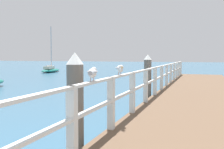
{
  "coord_description": "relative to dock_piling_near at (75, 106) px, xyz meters",
  "views": [
    {
      "loc": [
        0.23,
        0.81,
        1.74
      ],
      "look_at": [
        -3.59,
        11.81,
        0.93
      ],
      "focal_mm": 42.65,
      "sensor_mm": 36.0,
      "label": 1
    }
  ],
  "objects": [
    {
      "name": "pier_deck",
      "position": [
        1.79,
        6.17,
        -0.73
      ],
      "size": [
        2.97,
        21.85,
        0.37
      ],
      "primitive_type": "cube",
      "color": "brown",
      "rests_on": "ground_plane"
    },
    {
      "name": "pier_railing",
      "position": [
        0.38,
        6.17,
        0.07
      ],
      "size": [
        0.12,
        20.37,
        0.99
      ],
      "color": "silver",
      "rests_on": "pier_deck"
    },
    {
      "name": "dock_piling_near",
      "position": [
        0.0,
        0.0,
        0.0
      ],
      "size": [
        0.29,
        0.29,
        1.81
      ],
      "color": "#6B6056",
      "rests_on": "ground_plane"
    },
    {
      "name": "dock_piling_far",
      "position": [
        0.0,
        5.99,
        0.0
      ],
      "size": [
        0.29,
        0.29,
        1.81
      ],
      "color": "#6B6056",
      "rests_on": "ground_plane"
    },
    {
      "name": "seagull_foreground",
      "position": [
        0.38,
        -0.15,
        0.58
      ],
      "size": [
        0.23,
        0.47,
        0.21
      ],
      "rotation": [
        0.0,
        0.0,
        0.26
      ],
      "color": "white",
      "rests_on": "pier_railing"
    },
    {
      "name": "seagull_background",
      "position": [
        0.38,
        1.25,
        0.58
      ],
      "size": [
        0.26,
        0.45,
        0.21
      ],
      "rotation": [
        0.0,
        0.0,
        3.61
      ],
      "color": "white",
      "rests_on": "pier_railing"
    },
    {
      "name": "boat_1",
      "position": [
        -13.6,
        20.87,
        -0.62
      ],
      "size": [
        1.9,
        4.19,
        4.94
      ],
      "rotation": [
        0.0,
        0.0,
        0.17
      ],
      "color": "#197266",
      "rests_on": "ground_plane"
    }
  ]
}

